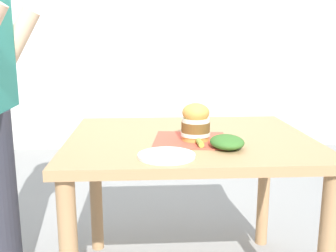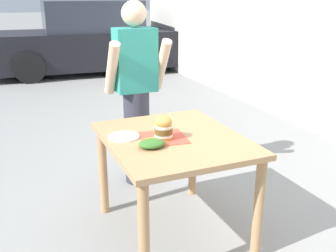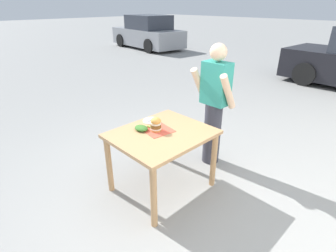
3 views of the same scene
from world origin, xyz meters
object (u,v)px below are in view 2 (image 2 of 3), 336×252
(side_salad, at_px, (152,144))
(parked_car_far_end, at_px, (327,31))
(pickle_spear, at_px, (152,139))
(side_plate_with_forks, at_px, (124,137))
(patio_table, at_px, (173,153))
(parked_car_mid_block, at_px, (88,41))
(sandwich, at_px, (164,128))
(diner_across_table, at_px, (136,93))

(side_salad, relative_size, parked_car_far_end, 0.04)
(pickle_spear, distance_m, side_plate_with_forks, 0.21)
(patio_table, bearing_deg, side_salad, -148.58)
(side_salad, distance_m, parked_car_far_end, 10.26)
(pickle_spear, distance_m, parked_car_far_end, 10.16)
(side_plate_with_forks, bearing_deg, parked_car_far_end, 38.47)
(parked_car_mid_block, bearing_deg, parked_car_far_end, -2.42)
(sandwich, xyz_separation_m, side_plate_with_forks, (-0.24, 0.14, -0.08))
(side_plate_with_forks, height_order, parked_car_mid_block, parked_car_mid_block)
(sandwich, bearing_deg, diner_across_table, 82.81)
(sandwich, relative_size, side_plate_with_forks, 0.91)
(side_salad, bearing_deg, pickle_spear, 69.00)
(side_plate_with_forks, height_order, diner_across_table, diner_across_table)
(pickle_spear, height_order, diner_across_table, diner_across_table)
(patio_table, height_order, parked_car_mid_block, parked_car_mid_block)
(parked_car_mid_block, bearing_deg, side_salad, -98.56)
(parked_car_mid_block, distance_m, parked_car_far_end, 6.83)
(sandwich, xyz_separation_m, pickle_spear, (-0.09, -0.01, -0.07))
(patio_table, xyz_separation_m, diner_across_table, (0.04, 0.94, 0.23))
(side_salad, height_order, parked_car_mid_block, parked_car_mid_block)
(parked_car_far_end, bearing_deg, side_plate_with_forks, -141.53)
(sandwich, relative_size, side_salad, 1.11)
(pickle_spear, bearing_deg, sandwich, 3.36)
(parked_car_mid_block, xyz_separation_m, parked_car_far_end, (6.83, -0.29, 0.00))
(sandwich, xyz_separation_m, parked_car_mid_block, (0.91, 6.77, -0.14))
(pickle_spear, relative_size, parked_car_far_end, 0.02)
(side_plate_with_forks, relative_size, parked_car_far_end, 0.05)
(patio_table, distance_m, parked_car_mid_block, 6.80)
(patio_table, distance_m, parked_car_far_end, 10.02)
(side_salad, distance_m, parked_car_mid_block, 6.96)
(pickle_spear, bearing_deg, diner_across_table, 77.69)
(patio_table, xyz_separation_m, parked_car_far_end, (7.65, 6.46, 0.07))
(sandwich, height_order, parked_car_mid_block, parked_car_mid_block)
(sandwich, height_order, diner_across_table, diner_across_table)
(parked_car_mid_block, bearing_deg, pickle_spear, -98.35)
(side_salad, xyz_separation_m, parked_car_far_end, (7.86, 6.59, -0.08))
(sandwich, distance_m, parked_car_far_end, 10.09)
(diner_across_table, bearing_deg, side_salad, -103.23)
(sandwich, bearing_deg, parked_car_mid_block, 82.38)
(side_salad, relative_size, parked_car_mid_block, 0.04)
(diner_across_table, bearing_deg, sandwich, -97.19)
(pickle_spear, bearing_deg, side_plate_with_forks, 136.55)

